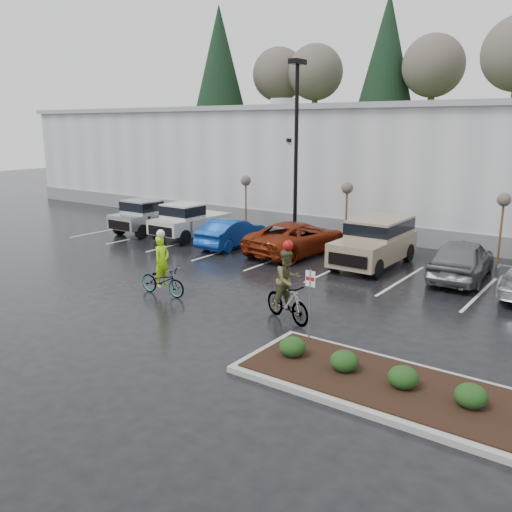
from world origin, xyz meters
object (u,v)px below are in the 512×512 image
Objects in this scene: car_blue at (232,233)px; car_red at (297,238)px; suv_tan at (374,243)px; sapling_mid at (347,191)px; cyclist_hivis at (162,275)px; pickup_white at (194,220)px; lamppost at (296,132)px; fire_lane_sign at (310,298)px; car_grey at (462,259)px; sapling_east at (504,204)px; sapling_west at (246,184)px; cyclist_olive at (287,292)px; pickup_silver at (154,215)px.

car_blue is 3.60m from car_red.
car_red is 1.12× the size of suv_tan.
cyclist_hivis is at bearing -96.73° from sapling_mid.
pickup_white is 0.91× the size of car_red.
pickup_white is at bearing 32.99° from cyclist_hivis.
sapling_mid is at bearing 21.80° from lamppost.
fire_lane_sign is at bearing -67.51° from sapling_mid.
fire_lane_sign is at bearing 134.07° from car_blue.
suv_tan is at bearing -3.29° from car_grey.
car_grey is (-0.67, -3.39, -1.89)m from sapling_east.
pickup_white is at bearing -15.51° from car_blue.
sapling_west is 6.97m from car_red.
car_blue is 1.68× the size of cyclist_olive.
sapling_east is 0.56× the size of car_red.
pickup_white is 14.32m from car_grey.
sapling_west is at bearing -66.14° from car_blue.
sapling_west is 13.88m from car_grey.
car_blue is at bearing -161.05° from sapling_east.
car_red is 3.90m from suv_tan.
sapling_west is 0.56× the size of car_red.
cyclist_olive is at bearing 64.77° from car_grey.
fire_lane_sign is at bearing 76.41° from car_grey.
car_grey is at bearing -1.20° from cyclist_olive.
sapling_mid reaches higher than cyclist_hivis.
suv_tan is at bearing -30.89° from cyclist_hivis.
car_red is (5.70, -3.52, -1.94)m from sapling_west.
sapling_mid reaches higher than car_red.
suv_tan is at bearing -179.17° from car_blue.
fire_lane_sign is 9.55m from car_grey.
car_red is at bearing -56.08° from lamppost.
sapling_east is 0.65× the size of car_grey.
lamppost is 13.11m from cyclist_olive.
fire_lane_sign reaches higher than suv_tan.
sapling_mid reaches higher than pickup_silver.
sapling_east is (14.00, 0.00, 0.00)m from sapling_west.
sapling_west and sapling_east have the same top height.
lamppost reaches higher than sapling_mid.
sapling_west is (-4.00, 1.00, -2.96)m from lamppost.
car_grey is at bearing 80.78° from fire_lane_sign.
cyclist_olive is (14.21, -7.91, -0.05)m from pickup_silver.
pickup_white reaches higher than car_red.
sapling_east is at bearing 0.00° from sapling_mid.
car_grey is at bearing -46.95° from cyclist_hivis.
pickup_silver is 9.67m from car_red.
sapling_west is 13.07m from cyclist_hivis.
suv_tan is at bearing -23.81° from lamppost.
lamppost reaches higher than cyclist_hivis.
lamppost is at bearing 25.92° from pickup_white.
lamppost reaches higher than pickup_silver.
sapling_mid is at bearing 24.57° from pickup_white.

